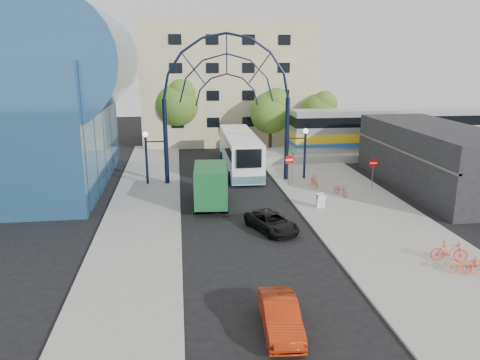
{
  "coord_description": "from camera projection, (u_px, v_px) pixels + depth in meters",
  "views": [
    {
      "loc": [
        -3.96,
        -23.75,
        10.27
      ],
      "look_at": [
        -0.01,
        6.0,
        2.29
      ],
      "focal_mm": 35.0,
      "sensor_mm": 36.0,
      "label": 1
    }
  ],
  "objects": [
    {
      "name": "tree_north_c",
      "position": [
        320.0,
        111.0,
        53.09
      ],
      "size": [
        4.16,
        4.16,
        6.5
      ],
      "color": "#382314",
      "rests_on": "ground"
    },
    {
      "name": "transit_hall",
      "position": [
        32.0,
        103.0,
        36.59
      ],
      "size": [
        16.5,
        18.0,
        14.5
      ],
      "color": "#295780",
      "rests_on": "ground"
    },
    {
      "name": "red_sedan",
      "position": [
        280.0,
        316.0,
        17.88
      ],
      "size": [
        1.54,
        3.92,
        1.27
      ],
      "primitive_type": "imported",
      "rotation": [
        0.0,
        0.0,
        -0.05
      ],
      "color": "#992309",
      "rests_on": "ground"
    },
    {
      "name": "train_car",
      "position": [
        410.0,
        129.0,
        48.77
      ],
      "size": [
        25.1,
        3.05,
        4.2
      ],
      "color": "#B7B7BC",
      "rests_on": "train_platform"
    },
    {
      "name": "ground",
      "position": [
        254.0,
        247.0,
        25.89
      ],
      "size": [
        120.0,
        120.0,
        0.0
      ],
      "primitive_type": "plane",
      "color": "black",
      "rests_on": "ground"
    },
    {
      "name": "commercial_block_east",
      "position": [
        434.0,
        158.0,
        36.87
      ],
      "size": [
        6.0,
        16.0,
        5.0
      ],
      "primitive_type": "cube",
      "color": "black",
      "rests_on": "ground"
    },
    {
      "name": "black_suv",
      "position": [
        272.0,
        222.0,
        28.22
      ],
      "size": [
        3.22,
        4.48,
        1.13
      ],
      "primitive_type": "imported",
      "rotation": [
        0.0,
        0.0,
        0.37
      ],
      "color": "black",
      "rests_on": "ground"
    },
    {
      "name": "gateway_arch",
      "position": [
        227.0,
        78.0,
        37.11
      ],
      "size": [
        13.64,
        0.44,
        12.1
      ],
      "color": "black",
      "rests_on": "ground"
    },
    {
      "name": "tree_north_b",
      "position": [
        178.0,
        102.0,
        52.72
      ],
      "size": [
        5.12,
        5.12,
        8.0
      ],
      "color": "#382314",
      "rests_on": "ground"
    },
    {
      "name": "stop_sign",
      "position": [
        289.0,
        163.0,
        37.49
      ],
      "size": [
        0.8,
        0.07,
        2.5
      ],
      "color": "slate",
      "rests_on": "sidewalk_east"
    },
    {
      "name": "plaza_west",
      "position": [
        142.0,
        216.0,
        30.8
      ],
      "size": [
        5.0,
        50.0,
        0.12
      ],
      "primitive_type": "cube",
      "color": "gray",
      "rests_on": "ground"
    },
    {
      "name": "tree_north_a",
      "position": [
        272.0,
        110.0,
        50.33
      ],
      "size": [
        4.48,
        4.48,
        7.0
      ],
      "color": "#382314",
      "rests_on": "ground"
    },
    {
      "name": "apartment_block",
      "position": [
        225.0,
        83.0,
        57.85
      ],
      "size": [
        20.0,
        12.1,
        14.0
      ],
      "color": "tan",
      "rests_on": "ground"
    },
    {
      "name": "green_truck",
      "position": [
        211.0,
        185.0,
        32.92
      ],
      "size": [
        2.63,
        6.1,
        3.01
      ],
      "rotation": [
        0.0,
        0.0,
        -0.07
      ],
      "color": "black",
      "rests_on": "ground"
    },
    {
      "name": "bike_near_b",
      "position": [
        314.0,
        180.0,
        37.45
      ],
      "size": [
        0.54,
        1.73,
        1.03
      ],
      "primitive_type": "imported",
      "rotation": [
        0.0,
        0.0,
        0.03
      ],
      "color": "#E45C2D",
      "rests_on": "sidewalk_east"
    },
    {
      "name": "sidewalk_east",
      "position": [
        365.0,
        216.0,
        30.73
      ],
      "size": [
        8.0,
        56.0,
        0.12
      ],
      "primitive_type": "cube",
      "color": "gray",
      "rests_on": "ground"
    },
    {
      "name": "bike_far_a",
      "position": [
        465.0,
        264.0,
        22.51
      ],
      "size": [
        1.79,
        0.81,
        0.91
      ],
      "primitive_type": "imported",
      "rotation": [
        0.0,
        0.0,
        1.45
      ],
      "color": "orange",
      "rests_on": "sidewalk_east"
    },
    {
      "name": "do_not_enter_sign",
      "position": [
        373.0,
        166.0,
        36.36
      ],
      "size": [
        0.76,
        0.07,
        2.48
      ],
      "color": "slate",
      "rests_on": "sidewalk_east"
    },
    {
      "name": "sandwich_board",
      "position": [
        321.0,
        199.0,
        32.14
      ],
      "size": [
        0.55,
        0.61,
        0.99
      ],
      "color": "white",
      "rests_on": "sidewalk_east"
    },
    {
      "name": "bike_far_b",
      "position": [
        449.0,
        251.0,
        23.74
      ],
      "size": [
        1.9,
        1.01,
        1.1
      ],
      "primitive_type": "imported",
      "rotation": [
        0.0,
        0.0,
        1.29
      ],
      "color": "red",
      "rests_on": "sidewalk_east"
    },
    {
      "name": "train_platform",
      "position": [
        407.0,
        152.0,
        49.41
      ],
      "size": [
        32.0,
        5.0,
        0.8
      ],
      "primitive_type": "cube",
      "color": "gray",
      "rests_on": "ground"
    },
    {
      "name": "bike_far_c",
      "position": [
        478.0,
        264.0,
        22.51
      ],
      "size": [
        1.85,
        0.87,
        0.94
      ],
      "primitive_type": "imported",
      "rotation": [
        0.0,
        0.0,
        1.71
      ],
      "color": "red",
      "rests_on": "sidewalk_east"
    },
    {
      "name": "street_name_sign",
      "position": [
        293.0,
        159.0,
        38.08
      ],
      "size": [
        0.7,
        0.7,
        2.8
      ],
      "color": "slate",
      "rests_on": "sidewalk_east"
    },
    {
      "name": "city_bus",
      "position": [
        240.0,
        151.0,
        42.98
      ],
      "size": [
        3.07,
        12.46,
        3.4
      ],
      "rotation": [
        0.0,
        0.0,
        -0.01
      ],
      "color": "white",
      "rests_on": "ground"
    },
    {
      "name": "bike_near_a",
      "position": [
        341.0,
        189.0,
        35.2
      ],
      "size": [
        1.02,
        1.72,
        0.85
      ],
      "primitive_type": "imported",
      "rotation": [
        0.0,
        0.0,
        0.3
      ],
      "color": "red",
      "rests_on": "sidewalk_east"
    }
  ]
}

